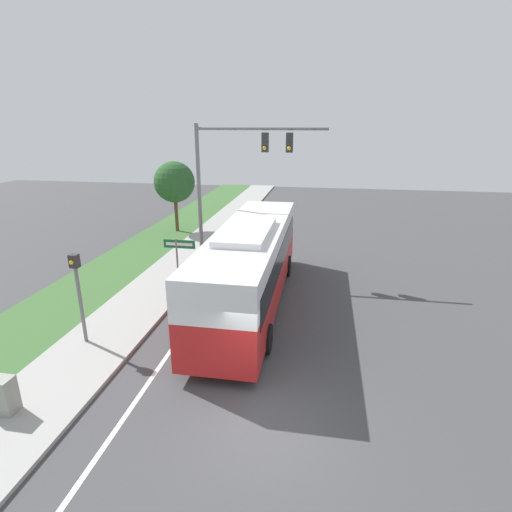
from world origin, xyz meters
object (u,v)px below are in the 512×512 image
Objects in this scene: bus at (251,261)px; street_sign at (178,255)px; signal_gantry at (234,169)px; pedestrian_signal at (78,285)px; utility_cabinet at (1,395)px.

street_sign is at bearing 169.25° from bus.
signal_gantry is (-1.62, 4.29, 3.23)m from bus.
bus is at bearing -10.75° from street_sign.
pedestrian_signal is at bearing -109.53° from street_sign.
bus is 9.38m from utility_cabinet.
signal_gantry is 2.23× the size of pedestrian_signal.
signal_gantry is 5.26m from street_sign.
street_sign reaches higher than utility_cabinet.
utility_cabinet is (-5.11, -7.75, -1.31)m from bus.
street_sign is at bearing 70.47° from pedestrian_signal.
pedestrian_signal reaches higher than street_sign.
bus reaches higher than utility_cabinet.
pedestrian_signal is 3.26× the size of utility_cabinet.
utility_cabinet is (-0.08, -3.61, -1.59)m from pedestrian_signal.
street_sign is at bearing 78.05° from utility_cabinet.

